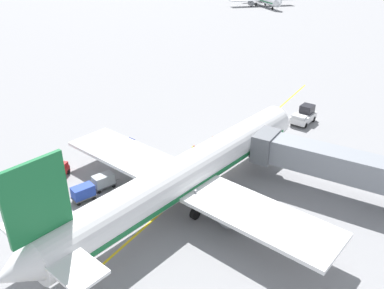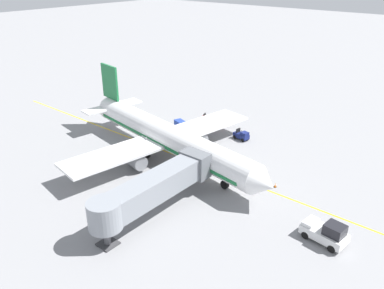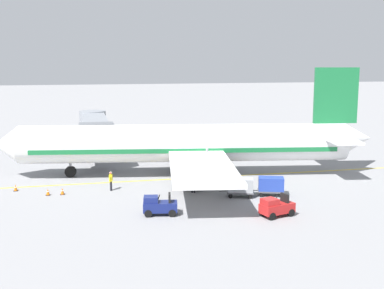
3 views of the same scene
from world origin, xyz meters
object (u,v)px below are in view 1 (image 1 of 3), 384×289
parked_airliner (189,173)px  baggage_cart_second_in_train (83,192)px  baggage_cart_front (103,180)px  baggage_tug_lead (59,171)px  safety_cone_nose_right (212,138)px  ground_crew_wing_walker (194,151)px  baggage_tug_trailing (126,147)px  safety_cone_nose_left (237,134)px  ground_crew_marshaller (151,183)px  jet_bridge (334,163)px  pushback_tractor (304,116)px  ground_crew_loader (142,171)px  safety_cone_wing_tip (208,142)px

parked_airliner → baggage_cart_second_in_train: (-8.84, -5.30, -2.24)m
baggage_cart_front → baggage_cart_second_in_train: size_ratio=1.00×
baggage_tug_lead → safety_cone_nose_right: bearing=59.7°
baggage_cart_second_in_train → safety_cone_nose_right: (4.29, 18.42, -0.66)m
ground_crew_wing_walker → baggage_tug_trailing: bearing=-159.0°
safety_cone_nose_left → ground_crew_marshaller: bearing=-96.0°
baggage_cart_front → jet_bridge: bearing=29.5°
pushback_tractor → baggage_cart_second_in_train: pushback_tractor is taller
jet_bridge → safety_cone_nose_left: (-13.78, 7.34, -3.17)m
jet_bridge → baggage_tug_trailing: 23.80m
baggage_tug_lead → baggage_cart_front: 5.71m
baggage_tug_lead → ground_crew_wing_walker: ground_crew_wing_walker is taller
baggage_tug_lead → ground_crew_marshaller: (10.10, 3.04, 0.24)m
ground_crew_loader → safety_cone_nose_right: bearing=81.0°
baggage_cart_front → ground_crew_marshaller: bearing=26.2°
ground_crew_wing_walker → baggage_tug_lead: bearing=-131.8°
safety_cone_nose_left → baggage_tug_trailing: bearing=-130.5°
pushback_tractor → safety_cone_nose_right: (-8.30, -11.76, -0.81)m
ground_crew_marshaller → safety_cone_nose_left: bearing=84.0°
jet_bridge → baggage_tug_lead: 28.48m
parked_airliner → jet_bridge: 14.25m
pushback_tractor → ground_crew_wing_walker: bearing=-114.8°
safety_cone_nose_left → baggage_tug_lead: bearing=-121.3°
ground_crew_wing_walker → safety_cone_wing_tip: (-0.43, 4.14, -0.66)m
baggage_tug_lead → baggage_cart_front: size_ratio=0.92×
ground_crew_marshaller → safety_cone_nose_left: (1.74, 16.45, -0.66)m
parked_airliner → safety_cone_wing_tip: 13.10m
baggage_cart_second_in_train → safety_cone_nose_left: size_ratio=5.03×
parked_airliner → safety_cone_nose_left: parked_airliner is taller
jet_bridge → baggage_tug_lead: bearing=-154.6°
baggage_tug_trailing → safety_cone_nose_right: size_ratio=4.52×
parked_airliner → jet_bridge: parked_airliner is taller
baggage_cart_second_in_train → ground_crew_marshaller: bearing=45.9°
baggage_tug_lead → ground_crew_loader: ground_crew_loader is taller
pushback_tractor → safety_cone_wing_tip: size_ratio=7.84×
baggage_tug_trailing → ground_crew_marshaller: 9.42m
jet_bridge → pushback_tractor: (-7.59, 16.25, -2.36)m
ground_crew_marshaller → baggage_cart_second_in_train: bearing=-134.1°
baggage_tug_trailing → baggage_cart_front: bearing=-65.7°
jet_bridge → ground_crew_loader: bearing=-156.5°
ground_crew_loader → safety_cone_nose_left: (4.05, 15.07, -0.66)m
parked_airliner → ground_crew_marshaller: 4.76m
parked_airliner → ground_crew_wing_walker: parked_airliner is taller
baggage_tug_lead → ground_crew_wing_walker: 15.19m
ground_crew_loader → safety_cone_nose_right: (1.94, 12.22, -0.66)m
jet_bridge → safety_cone_nose_left: jet_bridge is taller
safety_cone_nose_left → safety_cone_nose_right: 3.55m
ground_crew_wing_walker → safety_cone_nose_left: size_ratio=2.86×
safety_cone_wing_tip → safety_cone_nose_left: bearing=62.1°
baggage_cart_second_in_train → safety_cone_nose_right: bearing=76.9°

